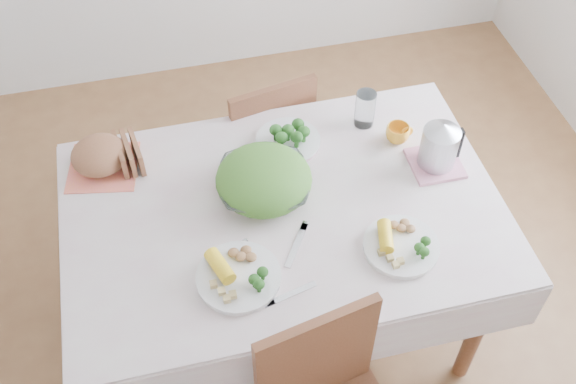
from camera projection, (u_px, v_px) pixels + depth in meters
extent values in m
plane|color=brown|center=(285.00, 321.00, 2.89)|extent=(3.60, 3.60, 0.00)
cube|color=brown|center=(284.00, 272.00, 2.60)|extent=(1.40, 0.90, 0.75)
cube|color=beige|center=(284.00, 209.00, 2.31)|extent=(1.50, 1.00, 0.01)
cube|color=brown|center=(258.00, 132.00, 2.98)|extent=(0.45, 0.45, 0.85)
imported|color=white|center=(264.00, 184.00, 2.33)|extent=(0.36, 0.36, 0.08)
cylinder|color=white|center=(239.00, 277.00, 2.11)|extent=(0.27, 0.27, 0.02)
cylinder|color=white|center=(401.00, 246.00, 2.19)|extent=(0.35, 0.35, 0.02)
cylinder|color=beige|center=(288.00, 141.00, 2.51)|extent=(0.27, 0.27, 0.02)
cube|color=#F9775D|center=(103.00, 167.00, 2.43)|extent=(0.29, 0.29, 0.00)
ellipsoid|color=brown|center=(100.00, 156.00, 2.39)|extent=(0.25, 0.24, 0.12)
imported|color=#FFAC28|center=(398.00, 134.00, 2.50)|extent=(0.10, 0.10, 0.07)
cylinder|color=white|center=(365.00, 110.00, 2.54)|extent=(0.10, 0.10, 0.15)
cube|color=pink|center=(435.00, 163.00, 2.44)|extent=(0.18, 0.18, 0.01)
cylinder|color=#B2B5BA|center=(440.00, 141.00, 2.35)|extent=(0.17, 0.17, 0.19)
cube|color=silver|center=(258.00, 262.00, 2.16)|extent=(0.07, 0.18, 0.00)
cube|color=silver|center=(296.00, 245.00, 2.21)|extent=(0.12, 0.17, 0.00)
cube|color=silver|center=(291.00, 294.00, 2.08)|extent=(0.17, 0.06, 0.00)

